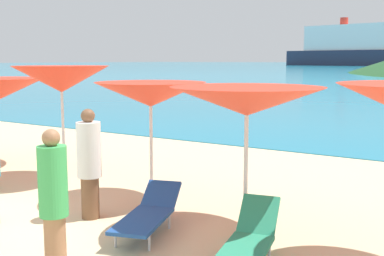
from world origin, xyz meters
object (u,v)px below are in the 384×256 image
umbrella_3 (151,95)px  beachgoer_2 (53,196)px  lounge_chair_3 (248,241)px  beachgoer_1 (89,162)px  umbrella_2 (61,79)px  lounge_chair_0 (148,213)px  umbrella_4 (247,101)px  cruise_ship (362,47)px

umbrella_3 → beachgoer_2: bearing=-75.0°
lounge_chair_3 → beachgoer_1: bearing=163.2°
umbrella_2 → beachgoer_2: 4.68m
umbrella_2 → lounge_chair_0: (3.44, -1.61, -1.79)m
lounge_chair_0 → beachgoer_2: bearing=-115.3°
umbrella_3 → lounge_chair_3: 3.50m
umbrella_4 → beachgoer_2: 2.91m
umbrella_4 → beachgoer_2: umbrella_4 is taller
umbrella_2 → umbrella_3: (2.44, -0.21, -0.21)m
umbrella_4 → beachgoer_2: size_ratio=1.40×
umbrella_4 → beachgoer_1: (-2.33, -0.77, -0.99)m
cruise_ship → beachgoer_1: bearing=-65.6°
lounge_chair_0 → lounge_chair_3: bearing=-24.0°
beachgoer_2 → umbrella_2: bearing=75.7°
beachgoer_2 → beachgoer_1: bearing=61.5°
umbrella_2 → umbrella_3: umbrella_2 is taller
umbrella_4 → cruise_ship: 205.65m
lounge_chair_3 → beachgoer_2: 2.41m
lounge_chair_3 → beachgoer_2: beachgoer_2 is taller
lounge_chair_3 → beachgoer_1: beachgoer_1 is taller
umbrella_4 → lounge_chair_0: umbrella_4 is taller
beachgoer_2 → umbrella_3: bearing=45.1°
umbrella_2 → beachgoer_2: (3.23, -3.16, -1.20)m
lounge_chair_0 → beachgoer_1: size_ratio=1.02×
umbrella_3 → umbrella_2: bearing=175.2°
lounge_chair_0 → lounge_chair_3: (1.68, -0.19, -0.01)m
lounge_chair_0 → umbrella_2: bearing=137.3°
umbrella_4 → lounge_chair_3: 1.97m
cruise_ship → lounge_chair_3: bearing=-64.8°
beachgoer_1 → umbrella_2: bearing=-40.6°
beachgoer_2 → cruise_ship: cruise_ship is taller
beachgoer_2 → cruise_ship: 207.69m
lounge_chair_3 → beachgoer_1: (-2.87, 0.23, 0.62)m
umbrella_2 → lounge_chair_0: umbrella_2 is taller
beachgoer_1 → lounge_chair_3: bearing=169.4°
umbrella_3 → cruise_ship: bearing=102.5°
umbrella_3 → umbrella_4: bearing=-15.3°
umbrella_2 → beachgoer_1: 2.99m
lounge_chair_0 → umbrella_4: bearing=17.5°
beachgoer_1 → cruise_ship: bearing=-83.5°
umbrella_3 → beachgoer_2: size_ratio=1.26×
umbrella_3 → beachgoer_1: (-0.18, -1.36, -0.97)m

